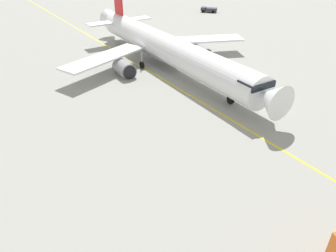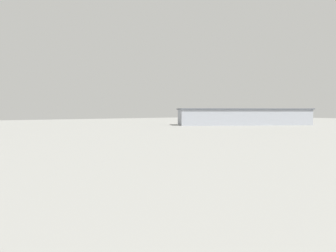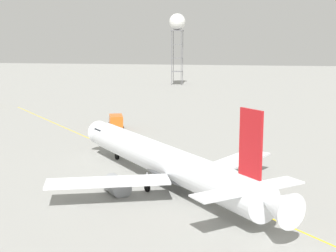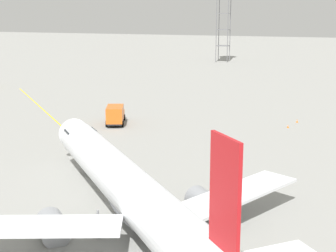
{
  "view_description": "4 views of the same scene",
  "coord_description": "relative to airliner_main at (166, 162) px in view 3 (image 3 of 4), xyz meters",
  "views": [
    {
      "loc": [
        -45.51,
        -7.02,
        17.72
      ],
      "look_at": [
        -20.14,
        -3.06,
        2.36
      ],
      "focal_mm": 34.04,
      "sensor_mm": 36.0,
      "label": 1
    },
    {
      "loc": [
        -44.5,
        -16.35,
        6.92
      ],
      "look_at": [
        -54.7,
        -8.49,
        6.26
      ],
      "focal_mm": 30.39,
      "sensor_mm": 36.0,
      "label": 2
    },
    {
      "loc": [
        59.59,
        12.0,
        18.27
      ],
      "look_at": [
        -20.14,
        -3.06,
        3.67
      ],
      "focal_mm": 51.08,
      "sensor_mm": 36.0,
      "label": 3
    },
    {
      "loc": [
        40.59,
        16.89,
        18.66
      ],
      "look_at": [
        -20.14,
        -3.06,
        3.81
      ],
      "focal_mm": 54.86,
      "sensor_mm": 36.0,
      "label": 4
    }
  ],
  "objects": [
    {
      "name": "ground_plane",
      "position": [
        -1.64,
        -0.75,
        -2.92
      ],
      "size": [
        600.0,
        600.0,
        0.0
      ],
      "primitive_type": "plane",
      "color": "gray"
    },
    {
      "name": "airliner_main",
      "position": [
        0.0,
        0.0,
        0.0
      ],
      "size": [
        36.07,
        32.47,
        12.03
      ],
      "rotation": [
        0.0,
        0.0,
        3.86
      ],
      "color": "white",
      "rests_on": "ground_plane"
    },
    {
      "name": "catering_truck_truck",
      "position": [
        -35.8,
        -17.44,
        -1.26
      ],
      "size": [
        7.74,
        4.91,
        3.1
      ],
      "rotation": [
        0.0,
        0.0,
        3.49
      ],
      "color": "#232326",
      "rests_on": "ground_plane"
    },
    {
      "name": "radar_tower",
      "position": [
        -138.38,
        -21.96,
        22.04
      ],
      "size": [
        6.67,
        6.67,
        29.0
      ],
      "color": "slate",
      "rests_on": "ground_plane"
    },
    {
      "name": "taxiway_centreline",
      "position": [
        0.82,
        4.97,
        -2.92
      ],
      "size": [
        128.63,
        118.46,
        0.01
      ],
      "rotation": [
        0.0,
        0.0,
        3.89
      ],
      "color": "yellow",
      "rests_on": "ground_plane"
    },
    {
      "name": "safety_cone_near",
      "position": [
        -42.02,
        9.55,
        -2.65
      ],
      "size": [
        0.36,
        0.36,
        0.55
      ],
      "color": "orange",
      "rests_on": "ground_plane"
    },
    {
      "name": "safety_cone_mid",
      "position": [
        -46.48,
        10.61,
        -2.65
      ],
      "size": [
        0.36,
        0.36,
        0.55
      ],
      "color": "orange",
      "rests_on": "ground_plane"
    }
  ]
}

